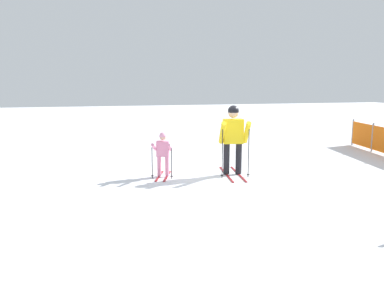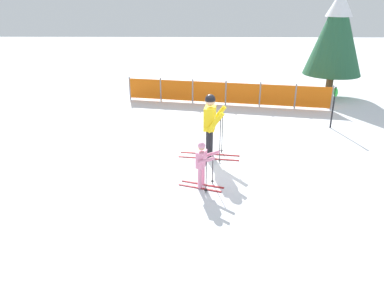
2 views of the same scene
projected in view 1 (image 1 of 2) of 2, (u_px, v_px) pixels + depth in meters
ground_plane at (230, 173)px, 9.25m from camera, size 60.00×60.00×0.00m
skier_adult at (233, 134)px, 8.96m from camera, size 1.62×0.76×1.69m
skier_child at (163, 151)px, 8.81m from camera, size 1.02×0.61×1.07m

